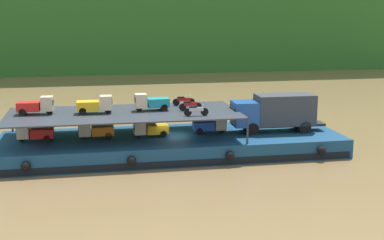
% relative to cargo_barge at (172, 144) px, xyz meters
% --- Properties ---
extents(ground_plane, '(400.00, 400.00, 0.00)m').
position_rel_cargo_barge_xyz_m(ground_plane, '(0.00, 0.03, -0.75)').
color(ground_plane, brown).
extents(cargo_barge, '(27.31, 9.21, 1.50)m').
position_rel_cargo_barge_xyz_m(cargo_barge, '(0.00, 0.00, 0.00)').
color(cargo_barge, navy).
rests_on(cargo_barge, ground).
extents(covered_lorry, '(7.90, 2.48, 3.10)m').
position_rel_cargo_barge_xyz_m(covered_lorry, '(8.67, -0.21, 2.44)').
color(covered_lorry, '#1E4C99').
rests_on(covered_lorry, cargo_barge).
extents(cargo_rack, '(18.11, 7.87, 2.00)m').
position_rel_cargo_barge_xyz_m(cargo_rack, '(-3.80, 0.03, 2.69)').
color(cargo_rack, '#2D333D').
rests_on(cargo_rack, cargo_barge).
extents(mini_truck_lower_stern, '(2.78, 1.28, 1.38)m').
position_rel_cargo_barge_xyz_m(mini_truck_lower_stern, '(-10.66, 0.10, 1.44)').
color(mini_truck_lower_stern, red).
rests_on(mini_truck_lower_stern, cargo_barge).
extents(mini_truck_lower_aft, '(2.77, 1.25, 1.38)m').
position_rel_cargo_barge_xyz_m(mini_truck_lower_aft, '(-6.05, 0.11, 1.44)').
color(mini_truck_lower_aft, orange).
rests_on(mini_truck_lower_aft, cargo_barge).
extents(mini_truck_lower_mid, '(2.79, 1.28, 1.38)m').
position_rel_cargo_barge_xyz_m(mini_truck_lower_mid, '(-1.77, -0.13, 1.44)').
color(mini_truck_lower_mid, gold).
rests_on(mini_truck_lower_mid, cargo_barge).
extents(mini_truck_lower_fore, '(2.80, 1.30, 1.38)m').
position_rel_cargo_barge_xyz_m(mini_truck_lower_fore, '(3.24, 0.32, 1.44)').
color(mini_truck_lower_fore, '#1E47B7').
rests_on(mini_truck_lower_fore, cargo_barge).
extents(mini_truck_upper_stern, '(2.79, 1.29, 1.38)m').
position_rel_cargo_barge_xyz_m(mini_truck_upper_stern, '(-10.49, 0.67, 3.44)').
color(mini_truck_upper_stern, red).
rests_on(mini_truck_upper_stern, cargo_rack).
extents(mini_truck_upper_mid, '(2.77, 1.25, 1.38)m').
position_rel_cargo_barge_xyz_m(mini_truck_upper_mid, '(-6.00, 0.18, 3.44)').
color(mini_truck_upper_mid, gold).
rests_on(mini_truck_upper_mid, cargo_rack).
extents(mini_truck_upper_fore, '(2.79, 1.29, 1.38)m').
position_rel_cargo_barge_xyz_m(mini_truck_upper_fore, '(-1.57, 0.57, 3.44)').
color(mini_truck_upper_fore, teal).
rests_on(mini_truck_upper_fore, cargo_rack).
extents(motorcycle_upper_port, '(1.90, 0.55, 0.87)m').
position_rel_cargo_barge_xyz_m(motorcycle_upper_port, '(1.51, -2.34, 3.18)').
color(motorcycle_upper_port, black).
rests_on(motorcycle_upper_port, cargo_rack).
extents(motorcycle_upper_centre, '(1.90, 0.55, 0.87)m').
position_rel_cargo_barge_xyz_m(motorcycle_upper_centre, '(1.51, 0.02, 3.18)').
color(motorcycle_upper_centre, black).
rests_on(motorcycle_upper_centre, cargo_rack).
extents(motorcycle_upper_stbd, '(1.90, 0.55, 0.87)m').
position_rel_cargo_barge_xyz_m(motorcycle_upper_stbd, '(1.40, 2.39, 3.18)').
color(motorcycle_upper_stbd, black).
rests_on(motorcycle_upper_stbd, cargo_rack).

